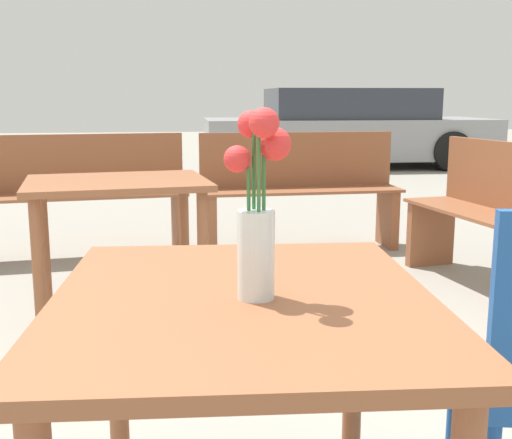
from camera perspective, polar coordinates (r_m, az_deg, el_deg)
table_front at (r=1.29m, az=-1.13°, el=-11.38°), size 0.81×0.92×0.72m
flower_vase at (r=1.20m, az=0.13°, el=0.22°), size 0.13×0.12×0.36m
bench_middle at (r=4.64m, az=-16.16°, el=2.43°), size 1.62×0.51×0.85m
bench_far at (r=4.73m, az=3.87°, el=2.89°), size 1.46×0.38×0.85m
table_back at (r=3.08m, az=-12.19°, el=1.19°), size 0.90×0.74×0.72m
parked_car at (r=10.52m, az=8.12°, el=7.92°), size 4.60×1.90×1.24m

